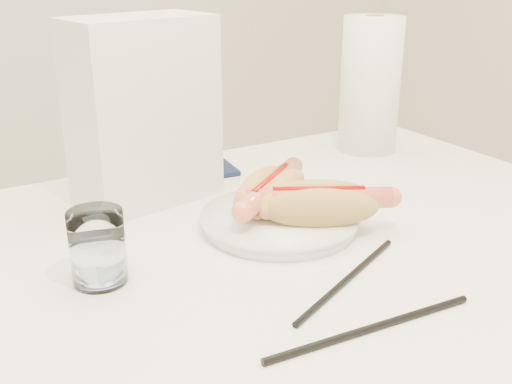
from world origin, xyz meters
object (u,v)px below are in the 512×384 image
table (242,295)px  water_glass (98,247)px  plate (280,222)px  napkin_box (143,112)px  paper_towel_roll (370,85)px  hotdog_left (271,192)px  hotdog_right (318,204)px

table → water_glass: (-0.17, 0.03, 0.10)m
plate → water_glass: 0.26m
table → napkin_box: (-0.03, 0.24, 0.20)m
table → napkin_box: napkin_box is taller
paper_towel_roll → table: bearing=-148.2°
napkin_box → paper_towel_roll: size_ratio=1.09×
table → hotdog_left: size_ratio=6.94×
hotdog_right → water_glass: (-0.29, 0.02, 0.00)m
hotdog_right → napkin_box: napkin_box is taller
table → plate: bearing=27.0°
plate → paper_towel_roll: 0.43m
hotdog_left → water_glass: (-0.26, -0.05, 0.00)m
water_glass → napkin_box: (0.15, 0.22, 0.09)m
table → hotdog_left: bearing=39.4°
plate → napkin_box: bearing=120.1°
hotdog_left → napkin_box: size_ratio=0.63×
water_glass → paper_towel_roll: 0.66m
hotdog_right → paper_towel_roll: bearing=69.0°
plate → water_glass: water_glass is taller
table → paper_towel_roll: paper_towel_roll is taller
water_glass → table: bearing=-8.2°
hotdog_left → napkin_box: (-0.12, 0.17, 0.10)m
plate → water_glass: size_ratio=2.42×
table → plate: plate is taller
napkin_box → paper_towel_roll: (0.46, 0.03, -0.01)m
hotdog_right → napkin_box: bearing=150.5°
plate → hotdog_left: (0.00, 0.03, 0.03)m
plate → paper_towel_roll: bearing=32.9°
napkin_box → paper_towel_roll: bearing=-6.7°
hotdog_left → table: bearing=-176.9°
table → water_glass: size_ratio=13.66×
water_glass → napkin_box: napkin_box is taller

